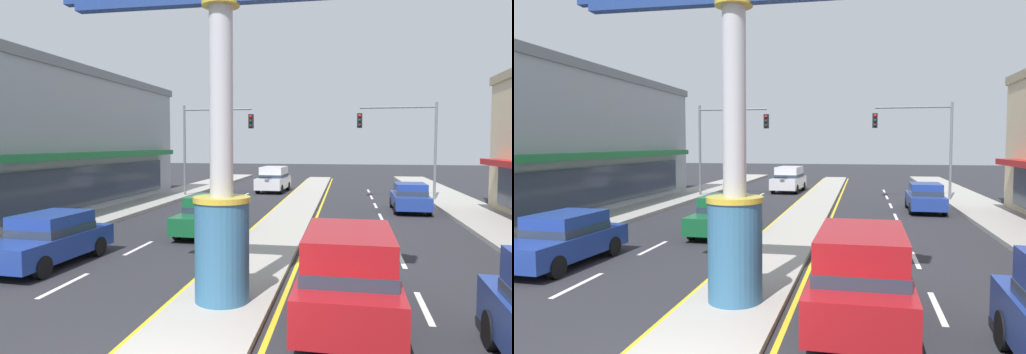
{
  "view_description": "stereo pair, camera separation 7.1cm",
  "coord_description": "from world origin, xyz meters",
  "views": [
    {
      "loc": [
        2.65,
        -5.84,
        3.6
      ],
      "look_at": [
        -0.04,
        8.2,
        2.6
      ],
      "focal_mm": 32.98,
      "sensor_mm": 36.0,
      "label": 1
    },
    {
      "loc": [
        2.72,
        -5.83,
        3.6
      ],
      "look_at": [
        -0.04,
        8.2,
        2.6
      ],
      "focal_mm": 32.98,
      "sensor_mm": 36.0,
      "label": 2
    }
  ],
  "objects": [
    {
      "name": "sidewalk_right",
      "position": [
        9.17,
        16.0,
        0.09
      ],
      "size": [
        2.98,
        60.0,
        0.18
      ],
      "primitive_type": "cube",
      "color": "#9E9B93",
      "rests_on": "ground"
    },
    {
      "name": "traffic_light_left_side",
      "position": [
        -6.32,
        24.4,
        4.25
      ],
      "size": [
        4.86,
        0.46,
        6.2
      ],
      "color": "slate",
      "rests_on": "ground"
    },
    {
      "name": "sedan_near_right_lane",
      "position": [
        6.03,
        20.23,
        0.79
      ],
      "size": [
        1.89,
        4.33,
        1.53
      ],
      "color": "navy",
      "rests_on": "ground"
    },
    {
      "name": "sedan_near_left_lane",
      "position": [
        -2.73,
        12.18,
        0.79
      ],
      "size": [
        1.91,
        4.34,
        1.53
      ],
      "color": "#14562D",
      "rests_on": "ground"
    },
    {
      "name": "lane_markings",
      "position": [
        -0.0,
        16.65,
        0.0
      ],
      "size": [
        8.91,
        52.0,
        0.01
      ],
      "color": "silver",
      "rests_on": "ground"
    },
    {
      "name": "sidewalk_left",
      "position": [
        -9.17,
        16.0,
        0.09
      ],
      "size": [
        2.98,
        60.0,
        0.18
      ],
      "primitive_type": "cube",
      "color": "#9E9B93",
      "rests_on": "ground"
    },
    {
      "name": "traffic_light_right_side",
      "position": [
        6.32,
        24.79,
        4.25
      ],
      "size": [
        4.86,
        0.46,
        6.2
      ],
      "color": "slate",
      "rests_on": "ground"
    },
    {
      "name": "suv_far_left_oncoming",
      "position": [
        -2.73,
        29.24,
        0.98
      ],
      "size": [
        2.17,
        4.7,
        1.9
      ],
      "color": "silver",
      "rests_on": "ground"
    },
    {
      "name": "sedan_mid_left_lane",
      "position": [
        -6.03,
        6.64,
        0.79
      ],
      "size": [
        2.01,
        4.39,
        1.53
      ],
      "color": "navy",
      "rests_on": "ground"
    },
    {
      "name": "median_strip",
      "position": [
        0.0,
        18.0,
        0.07
      ],
      "size": [
        2.17,
        52.0,
        0.14
      ],
      "primitive_type": "cube",
      "color": "#A39E93",
      "rests_on": "ground"
    },
    {
      "name": "suv_far_right_lane",
      "position": [
        2.73,
        3.66,
        0.98
      ],
      "size": [
        2.01,
        4.62,
        1.9
      ],
      "color": "maroon",
      "rests_on": "ground"
    },
    {
      "name": "district_sign",
      "position": [
        0.0,
        4.01,
        4.16
      ],
      "size": [
        7.21,
        1.26,
        7.92
      ],
      "color": "#33668C",
      "rests_on": "median_strip"
    }
  ]
}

